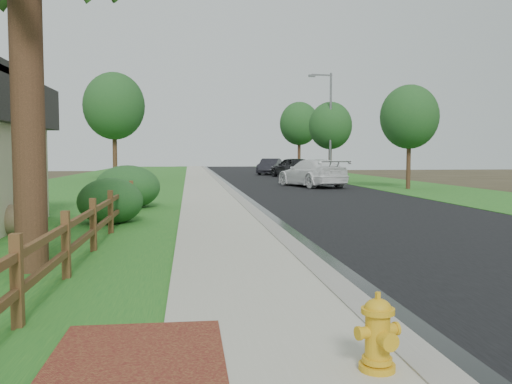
{
  "coord_description": "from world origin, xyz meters",
  "views": [
    {
      "loc": [
        -1.71,
        -5.74,
        1.97
      ],
      "look_at": [
        -0.29,
        5.75,
        1.16
      ],
      "focal_mm": 38.0,
      "sensor_mm": 36.0,
      "label": 1
    }
  ],
  "objects": [
    {
      "name": "road",
      "position": [
        4.6,
        35.0,
        0.01
      ],
      "size": [
        8.0,
        90.0,
        0.02
      ],
      "primitive_type": "cube",
      "color": "black",
      "rests_on": "ground"
    },
    {
      "name": "ranch_fence",
      "position": [
        -3.6,
        6.4,
        0.62
      ],
      "size": [
        0.12,
        16.92,
        1.1
      ],
      "color": "#4A2E18",
      "rests_on": "ground"
    },
    {
      "name": "streetlight",
      "position": [
        8.55,
        33.45,
        4.49
      ],
      "size": [
        1.83,
        0.42,
        7.92
      ],
      "color": "slate",
      "rests_on": "ground"
    },
    {
      "name": "boulder",
      "position": [
        -6.0,
        7.84,
        0.38
      ],
      "size": [
        1.2,
        0.94,
        0.76
      ],
      "primitive_type": "ellipsoid",
      "rotation": [
        0.0,
        0.0,
        -0.08
      ],
      "color": "brown",
      "rests_on": "ground"
    },
    {
      "name": "shrub_c",
      "position": [
        -3.9,
        9.69,
        0.65
      ],
      "size": [
        2.12,
        2.12,
        1.31
      ],
      "primitive_type": "ellipsoid",
      "rotation": [
        0.0,
        0.0,
        -0.19
      ],
      "color": "#18431F",
      "rests_on": "ground"
    },
    {
      "name": "sidewalk",
      "position": [
        -0.9,
        35.0,
        0.05
      ],
      "size": [
        2.2,
        90.0,
        0.1
      ],
      "primitive_type": "cube",
      "color": "#A9A593",
      "rests_on": "ground"
    },
    {
      "name": "grass_strip",
      "position": [
        -2.8,
        35.0,
        0.03
      ],
      "size": [
        1.6,
        90.0,
        0.06
      ],
      "primitive_type": "cube",
      "color": "#18571E",
      "rests_on": "ground"
    },
    {
      "name": "fire_hydrant",
      "position": [
        -0.11,
        -1.35,
        0.41
      ],
      "size": [
        0.45,
        0.37,
        0.69
      ],
      "color": "gold",
      "rests_on": "sidewalk"
    },
    {
      "name": "shrub_d",
      "position": [
        -3.9,
        14.0,
        0.79
      ],
      "size": [
        2.46,
        2.46,
        1.57
      ],
      "primitive_type": "ellipsoid",
      "rotation": [
        0.0,
        0.0,
        -0.07
      ],
      "color": "#18431F",
      "rests_on": "ground"
    },
    {
      "name": "curb",
      "position": [
        0.4,
        35.0,
        0.06
      ],
      "size": [
        0.4,
        90.0,
        0.12
      ],
      "primitive_type": "cube",
      "color": "gray",
      "rests_on": "ground"
    },
    {
      "name": "tree_far_right",
      "position": [
        9.0,
        46.36,
        4.93
      ],
      "size": [
        3.82,
        3.82,
        7.05
      ],
      "color": "#372316",
      "rests_on": "ground"
    },
    {
      "name": "ground",
      "position": [
        0.0,
        0.0,
        0.0
      ],
      "size": [
        120.0,
        120.0,
        0.0
      ],
      "primitive_type": "plane",
      "color": "#322C1B"
    },
    {
      "name": "tree_near_right",
      "position": [
        10.45,
        23.17,
        4.02
      ],
      "size": [
        3.23,
        3.23,
        5.81
      ],
      "color": "#372316",
      "rests_on": "ground"
    },
    {
      "name": "dark_car_mid",
      "position": [
        6.93,
        39.2,
        0.87
      ],
      "size": [
        3.49,
        5.37,
        1.7
      ],
      "primitive_type": "imported",
      "rotation": [
        0.0,
        0.0,
        3.46
      ],
      "color": "black",
      "rests_on": "road"
    },
    {
      "name": "verge_far",
      "position": [
        11.5,
        35.0,
        0.02
      ],
      "size": [
        6.0,
        90.0,
        0.04
      ],
      "primitive_type": "cube",
      "color": "#18571E",
      "rests_on": "ground"
    },
    {
      "name": "white_suv",
      "position": [
        5.61,
        26.05,
        0.84
      ],
      "size": [
        3.76,
        6.06,
        1.64
      ],
      "primitive_type": "imported",
      "rotation": [
        0.0,
        0.0,
        3.42
      ],
      "color": "white",
      "rests_on": "road"
    },
    {
      "name": "wet_gutter",
      "position": [
        0.75,
        35.0,
        0.02
      ],
      "size": [
        0.5,
        90.0,
        0.0
      ],
      "primitive_type": "cube",
      "color": "black",
      "rests_on": "road"
    },
    {
      "name": "lawn_near",
      "position": [
        -8.0,
        35.0,
        0.02
      ],
      "size": [
        9.0,
        90.0,
        0.04
      ],
      "primitive_type": "cube",
      "color": "#18571E",
      "rests_on": "ground"
    },
    {
      "name": "tree_mid_left",
      "position": [
        -7.0,
        34.27,
        5.39
      ],
      "size": [
        4.37,
        4.37,
        7.82
      ],
      "color": "#372316",
      "rests_on": "ground"
    },
    {
      "name": "dark_car_far",
      "position": [
        5.99,
        45.41,
        0.79
      ],
      "size": [
        3.21,
        4.94,
        1.54
      ],
      "primitive_type": "imported",
      "rotation": [
        0.0,
        0.0,
        -0.37
      ],
      "color": "black",
      "rests_on": "road"
    },
    {
      "name": "brick_patch",
      "position": [
        -2.2,
        -1.0,
        0.06
      ],
      "size": [
        1.6,
        2.4,
        0.11
      ],
      "primitive_type": "cube",
      "color": "maroon",
      "rests_on": "ground"
    },
    {
      "name": "tree_mid_right",
      "position": [
        9.0,
        34.63,
        4.12
      ],
      "size": [
        3.27,
        3.27,
        5.94
      ],
      "color": "#372316",
      "rests_on": "ground"
    }
  ]
}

